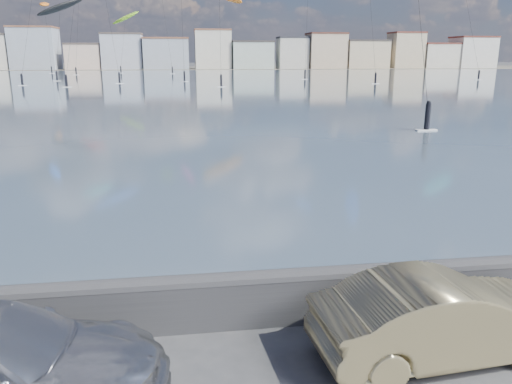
% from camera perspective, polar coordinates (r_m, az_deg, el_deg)
% --- Properties ---
extents(bay_water, '(500.00, 177.00, 0.00)m').
position_cam_1_polar(bay_water, '(97.14, -8.12, 12.34)').
color(bay_water, '#3B5164').
rests_on(bay_water, ground).
extents(far_shore_strip, '(500.00, 60.00, 0.00)m').
position_cam_1_polar(far_shore_strip, '(205.58, -8.29, 13.84)').
color(far_shore_strip, '#4C473D').
rests_on(far_shore_strip, ground).
extents(seawall, '(400.00, 0.36, 1.08)m').
position_cam_1_polar(seawall, '(9.26, -5.10, -12.08)').
color(seawall, '#28282B').
rests_on(seawall, ground).
extents(far_buildings, '(240.79, 13.26, 14.60)m').
position_cam_1_polar(far_buildings, '(191.53, -7.94, 15.56)').
color(far_buildings, beige).
rests_on(far_buildings, ground).
extents(car_champagne, '(4.40, 1.88, 1.41)m').
position_cam_1_polar(car_champagne, '(8.94, 20.61, -13.25)').
color(car_champagne, tan).
rests_on(car_champagne, ground).
extents(kitesurfer_10, '(8.55, 12.93, 18.08)m').
position_cam_1_polar(kitesurfer_10, '(159.85, -14.70, 18.63)').
color(kitesurfer_10, '#8CD826').
rests_on(kitesurfer_10, ground).
extents(kitesurfer_13, '(5.30, 14.86, 20.26)m').
position_cam_1_polar(kitesurfer_13, '(164.73, -23.03, 19.06)').
color(kitesurfer_13, orange).
rests_on(kitesurfer_13, ground).
extents(kitesurfer_17, '(9.79, 13.55, 17.14)m').
position_cam_1_polar(kitesurfer_17, '(117.20, -21.48, 19.00)').
color(kitesurfer_17, black).
rests_on(kitesurfer_17, ground).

